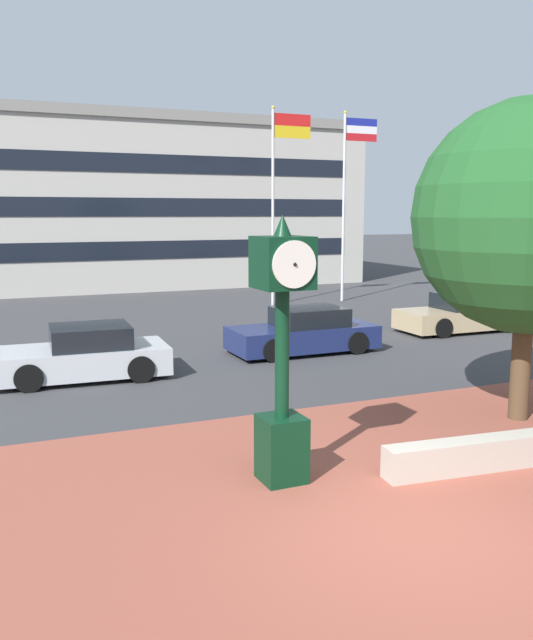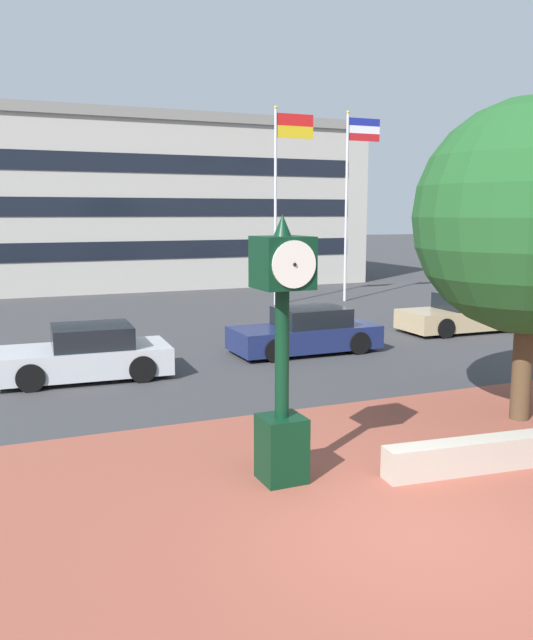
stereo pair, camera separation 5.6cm
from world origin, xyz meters
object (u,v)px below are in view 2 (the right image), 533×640
flagpole_primary (280,187)px  car_street_mid (465,314)px  street_clock (282,351)px  car_street_distant (306,332)px  flagpole_secondary (350,189)px  civic_building (115,203)px  car_street_far (86,355)px

flagpole_primary → car_street_mid: bearing=-70.0°
street_clock → car_street_distant: (4.42, 8.21, -1.40)m
flagpole_secondary → street_clock: bearing=-122.3°
flagpole_primary → civic_building: 14.30m
street_clock → car_street_mid: bearing=39.7°
street_clock → civic_building: 31.50m
flagpole_primary → flagpole_secondary: (3.39, 0.00, -0.06)m
car_street_far → flagpole_primary: bearing=-40.6°
car_street_far → car_street_distant: 6.25m
street_clock → car_street_distant: street_clock is taller
car_street_mid → car_street_distant: bearing=100.3°
car_street_distant → flagpole_secondary: (6.77, 9.47, 4.40)m
street_clock → flagpole_primary: flagpole_primary is taller
street_clock → car_street_mid: 14.33m
car_street_mid → car_street_far: bearing=98.9°
street_clock → car_street_distant: bearing=61.0°
car_street_far → car_street_distant: bearing=-81.0°
street_clock → flagpole_secondary: (11.19, 17.68, 3.00)m
car_street_mid → civic_building: civic_building is taller
flagpole_primary → street_clock: bearing=-113.8°
car_street_distant → flagpole_secondary: size_ratio=0.50×
car_street_mid → flagpole_primary: 10.02m
street_clock → civic_building: bearing=83.4°
flagpole_primary → civic_building: size_ratio=0.32×
street_clock → flagpole_secondary: bearing=57.0°
car_street_distant → civic_building: (-1.19, 23.02, 3.91)m
car_street_distant → civic_building: size_ratio=0.16×
street_clock → civic_building: civic_building is taller
flagpole_secondary → civic_building: civic_building is taller
car_street_far → flagpole_secondary: bearing=-49.2°
car_street_far → flagpole_secondary: (12.98, 10.15, 4.40)m
car_street_distant → street_clock: bearing=151.2°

